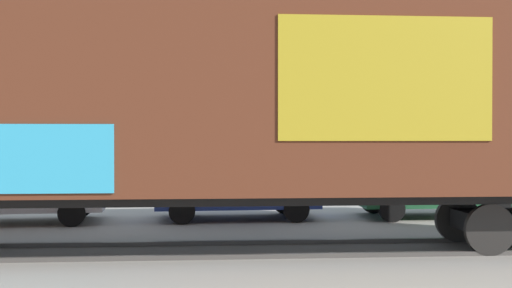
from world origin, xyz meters
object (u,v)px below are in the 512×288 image
parked_car_blue (233,185)px  parked_car_green (432,185)px  flagpole (335,42)px  freight_car (213,94)px  parked_car_white (13,190)px

parked_car_blue → parked_car_green: bearing=-2.2°
flagpole → parked_car_green: flagpole is taller
freight_car → parked_car_green: (5.93, 4.42, -2.08)m
flagpole → parked_car_green: (0.59, -8.68, -5.08)m
freight_car → flagpole: (5.34, 13.10, 3.01)m
flagpole → parked_car_white: 14.29m
parked_car_blue → freight_car: bearing=-98.4°
freight_car → parked_car_white: bearing=137.4°
flagpole → parked_car_blue: bearing=-118.8°
parked_car_white → parked_car_green: size_ratio=1.11×
freight_car → parked_car_green: 7.68m
parked_car_white → parked_car_blue: size_ratio=1.08×
flagpole → parked_car_blue: size_ratio=2.20×
parked_car_blue → parked_car_green: parked_car_blue is taller
parked_car_blue → parked_car_green: size_ratio=1.02×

